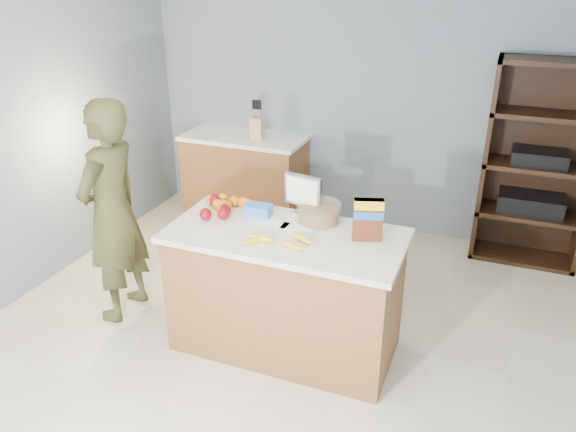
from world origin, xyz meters
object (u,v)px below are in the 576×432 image
(person, at_px, (112,213))
(cereal_box, at_px, (368,217))
(tv, at_px, (303,192))
(shelving_unit, at_px, (537,168))
(counter_peninsula, at_px, (285,296))

(person, distance_m, cereal_box, 1.88)
(person, distance_m, tv, 1.41)
(shelving_unit, relative_size, person, 1.07)
(cereal_box, bearing_deg, shelving_unit, 62.13)
(shelving_unit, bearing_deg, person, -144.04)
(counter_peninsula, xyz_separation_m, cereal_box, (0.52, 0.10, 0.65))
(counter_peninsula, height_order, cereal_box, cereal_box)
(person, bearing_deg, counter_peninsula, 91.48)
(cereal_box, bearing_deg, tv, 155.68)
(shelving_unit, xyz_separation_m, person, (-2.89, -2.10, -0.02))
(counter_peninsula, bearing_deg, cereal_box, 10.82)
(person, xyz_separation_m, cereal_box, (1.86, 0.15, 0.22))
(counter_peninsula, xyz_separation_m, shelving_unit, (1.55, 2.05, 0.45))
(tv, relative_size, cereal_box, 1.01)
(counter_peninsula, bearing_deg, shelving_unit, 52.89)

